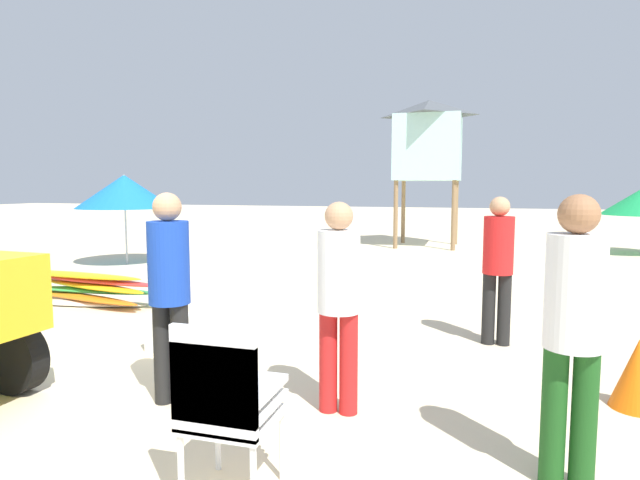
{
  "coord_description": "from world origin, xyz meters",
  "views": [
    {
      "loc": [
        3.49,
        -3.5,
        1.73
      ],
      "look_at": [
        1.31,
        3.83,
        0.95
      ],
      "focal_mm": 29.59,
      "sensor_mm": 36.0,
      "label": 1
    }
  ],
  "objects_px": {
    "cooler_box": "(173,332)",
    "lifeguard_near_center": "(339,294)",
    "stacked_plastic_chairs": "(225,397)",
    "lifeguard_near_right": "(498,261)",
    "lifeguard_tower": "(428,140)",
    "lifeguard_near_left": "(573,322)",
    "surfboard_pile": "(85,288)",
    "lifeguard_far_right": "(169,284)",
    "traffic_cone_near": "(637,374)",
    "beach_umbrella_mid": "(125,192)"
  },
  "relations": [
    {
      "from": "surfboard_pile",
      "to": "stacked_plastic_chairs",
      "type": "bearing_deg",
      "value": -42.31
    },
    {
      "from": "lifeguard_tower",
      "to": "cooler_box",
      "type": "distance_m",
      "value": 11.08
    },
    {
      "from": "cooler_box",
      "to": "beach_umbrella_mid",
      "type": "bearing_deg",
      "value": 130.51
    },
    {
      "from": "stacked_plastic_chairs",
      "to": "surfboard_pile",
      "type": "relative_size",
      "value": 0.38
    },
    {
      "from": "lifeguard_near_left",
      "to": "traffic_cone_near",
      "type": "bearing_deg",
      "value": 62.24
    },
    {
      "from": "surfboard_pile",
      "to": "beach_umbrella_mid",
      "type": "relative_size",
      "value": 1.29
    },
    {
      "from": "stacked_plastic_chairs",
      "to": "beach_umbrella_mid",
      "type": "relative_size",
      "value": 0.49
    },
    {
      "from": "traffic_cone_near",
      "to": "surfboard_pile",
      "type": "bearing_deg",
      "value": 165.07
    },
    {
      "from": "surfboard_pile",
      "to": "beach_umbrella_mid",
      "type": "height_order",
      "value": "beach_umbrella_mid"
    },
    {
      "from": "beach_umbrella_mid",
      "to": "lifeguard_far_right",
      "type": "bearing_deg",
      "value": -50.99
    },
    {
      "from": "lifeguard_tower",
      "to": "traffic_cone_near",
      "type": "xyz_separation_m",
      "value": [
        2.61,
        -10.85,
        -2.74
      ]
    },
    {
      "from": "lifeguard_near_center",
      "to": "beach_umbrella_mid",
      "type": "relative_size",
      "value": 0.77
    },
    {
      "from": "stacked_plastic_chairs",
      "to": "beach_umbrella_mid",
      "type": "xyz_separation_m",
      "value": [
        -6.19,
        7.46,
        1.01
      ]
    },
    {
      "from": "lifeguard_near_right",
      "to": "lifeguard_tower",
      "type": "xyz_separation_m",
      "value": [
        -1.61,
        9.4,
        2.09
      ]
    },
    {
      "from": "stacked_plastic_chairs",
      "to": "lifeguard_near_left",
      "type": "height_order",
      "value": "lifeguard_near_left"
    },
    {
      "from": "lifeguard_near_right",
      "to": "traffic_cone_near",
      "type": "relative_size",
      "value": 2.93
    },
    {
      "from": "lifeguard_near_center",
      "to": "cooler_box",
      "type": "relative_size",
      "value": 3.53
    },
    {
      "from": "lifeguard_far_right",
      "to": "traffic_cone_near",
      "type": "xyz_separation_m",
      "value": [
        3.52,
        0.96,
        -0.69
      ]
    },
    {
      "from": "lifeguard_tower",
      "to": "cooler_box",
      "type": "relative_size",
      "value": 9.04
    },
    {
      "from": "beach_umbrella_mid",
      "to": "lifeguard_near_left",
      "type": "bearing_deg",
      "value": -40.15
    },
    {
      "from": "stacked_plastic_chairs",
      "to": "lifeguard_near_left",
      "type": "bearing_deg",
      "value": 21.76
    },
    {
      "from": "lifeguard_far_right",
      "to": "lifeguard_tower",
      "type": "bearing_deg",
      "value": 85.57
    },
    {
      "from": "lifeguard_tower",
      "to": "traffic_cone_near",
      "type": "distance_m",
      "value": 11.49
    },
    {
      "from": "lifeguard_near_left",
      "to": "beach_umbrella_mid",
      "type": "relative_size",
      "value": 0.81
    },
    {
      "from": "lifeguard_near_left",
      "to": "traffic_cone_near",
      "type": "relative_size",
      "value": 3.05
    },
    {
      "from": "stacked_plastic_chairs",
      "to": "lifeguard_near_center",
      "type": "bearing_deg",
      "value": 77.69
    },
    {
      "from": "lifeguard_near_right",
      "to": "cooler_box",
      "type": "bearing_deg",
      "value": -160.34
    },
    {
      "from": "lifeguard_far_right",
      "to": "lifeguard_near_center",
      "type": "bearing_deg",
      "value": 9.81
    },
    {
      "from": "surfboard_pile",
      "to": "lifeguard_near_left",
      "type": "height_order",
      "value": "lifeguard_near_left"
    },
    {
      "from": "surfboard_pile",
      "to": "cooler_box",
      "type": "bearing_deg",
      "value": -32.05
    },
    {
      "from": "stacked_plastic_chairs",
      "to": "lifeguard_near_left",
      "type": "xyz_separation_m",
      "value": [
        1.81,
        0.72,
        0.37
      ]
    },
    {
      "from": "lifeguard_near_center",
      "to": "lifeguard_near_right",
      "type": "bearing_deg",
      "value": 60.87
    },
    {
      "from": "lifeguard_near_right",
      "to": "lifeguard_near_left",
      "type": "bearing_deg",
      "value": -83.75
    },
    {
      "from": "lifeguard_far_right",
      "to": "traffic_cone_near",
      "type": "distance_m",
      "value": 3.72
    },
    {
      "from": "beach_umbrella_mid",
      "to": "traffic_cone_near",
      "type": "bearing_deg",
      "value": -31.96
    },
    {
      "from": "surfboard_pile",
      "to": "lifeguard_far_right",
      "type": "xyz_separation_m",
      "value": [
        3.19,
        -2.75,
        0.73
      ]
    },
    {
      "from": "surfboard_pile",
      "to": "lifeguard_near_left",
      "type": "bearing_deg",
      "value": -27.35
    },
    {
      "from": "lifeguard_near_right",
      "to": "lifeguard_tower",
      "type": "height_order",
      "value": "lifeguard_tower"
    },
    {
      "from": "lifeguard_far_right",
      "to": "surfboard_pile",
      "type": "bearing_deg",
      "value": 139.28
    },
    {
      "from": "cooler_box",
      "to": "lifeguard_near_center",
      "type": "bearing_deg",
      "value": -25.79
    },
    {
      "from": "cooler_box",
      "to": "lifeguard_near_left",
      "type": "bearing_deg",
      "value": -23.95
    },
    {
      "from": "surfboard_pile",
      "to": "lifeguard_near_center",
      "type": "height_order",
      "value": "lifeguard_near_center"
    },
    {
      "from": "lifeguard_near_right",
      "to": "cooler_box",
      "type": "xyz_separation_m",
      "value": [
        -3.29,
        -1.18,
        -0.74
      ]
    },
    {
      "from": "traffic_cone_near",
      "to": "cooler_box",
      "type": "bearing_deg",
      "value": 176.33
    },
    {
      "from": "lifeguard_near_left",
      "to": "traffic_cone_near",
      "type": "distance_m",
      "value": 1.65
    },
    {
      "from": "lifeguard_tower",
      "to": "cooler_box",
      "type": "xyz_separation_m",
      "value": [
        -1.68,
        -10.58,
        -2.83
      ]
    },
    {
      "from": "stacked_plastic_chairs",
      "to": "lifeguard_near_center",
      "type": "distance_m",
      "value": 1.38
    },
    {
      "from": "lifeguard_near_center",
      "to": "stacked_plastic_chairs",
      "type": "bearing_deg",
      "value": -102.31
    },
    {
      "from": "surfboard_pile",
      "to": "cooler_box",
      "type": "height_order",
      "value": "surfboard_pile"
    },
    {
      "from": "stacked_plastic_chairs",
      "to": "surfboard_pile",
      "type": "height_order",
      "value": "stacked_plastic_chairs"
    }
  ]
}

